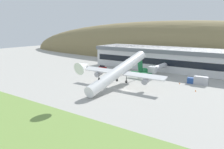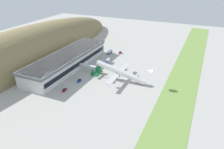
{
  "view_description": "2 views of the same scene",
  "coord_description": "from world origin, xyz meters",
  "px_view_note": "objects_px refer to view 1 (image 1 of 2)",
  "views": [
    {
      "loc": [
        40.05,
        -67.02,
        23.15
      ],
      "look_at": [
        -8.41,
        3.42,
        4.56
      ],
      "focal_mm": 35.0,
      "sensor_mm": 36.0,
      "label": 1
    },
    {
      "loc": [
        -134.78,
        -47.8,
        72.09
      ],
      "look_at": [
        -8.41,
        8.79,
        5.08
      ],
      "focal_mm": 35.0,
      "sensor_mm": 36.0,
      "label": 2
    }
  ],
  "objects_px": {
    "cargo_airplane": "(121,71)",
    "terminal_building": "(171,57)",
    "box_truck": "(198,80)",
    "traffic_cone_1": "(196,91)",
    "service_car_1": "(124,71)",
    "traffic_cone_0": "(180,83)",
    "jetway_0": "(158,68)",
    "service_car_2": "(102,67)"
  },
  "relations": [
    {
      "from": "jetway_0",
      "to": "box_truck",
      "type": "xyz_separation_m",
      "value": [
        20.24,
        -5.24,
        -2.45
      ]
    },
    {
      "from": "cargo_airplane",
      "to": "terminal_building",
      "type": "bearing_deg",
      "value": 85.17
    },
    {
      "from": "jetway_0",
      "to": "box_truck",
      "type": "relative_size",
      "value": 2.05
    },
    {
      "from": "service_car_1",
      "to": "traffic_cone_1",
      "type": "xyz_separation_m",
      "value": [
        40.57,
        -15.6,
        -0.38
      ]
    },
    {
      "from": "jetway_0",
      "to": "cargo_airplane",
      "type": "relative_size",
      "value": 0.36
    },
    {
      "from": "traffic_cone_0",
      "to": "jetway_0",
      "type": "bearing_deg",
      "value": 146.23
    },
    {
      "from": "terminal_building",
      "to": "traffic_cone_0",
      "type": "bearing_deg",
      "value": -63.77
    },
    {
      "from": "cargo_airplane",
      "to": "service_car_1",
      "type": "xyz_separation_m",
      "value": [
        -13.83,
        25.1,
        -5.46
      ]
    },
    {
      "from": "cargo_airplane",
      "to": "traffic_cone_1",
      "type": "bearing_deg",
      "value": 19.55
    },
    {
      "from": "service_car_2",
      "to": "traffic_cone_0",
      "type": "height_order",
      "value": "service_car_2"
    },
    {
      "from": "jetway_0",
      "to": "terminal_building",
      "type": "bearing_deg",
      "value": 91.93
    },
    {
      "from": "box_truck",
      "to": "traffic_cone_1",
      "type": "bearing_deg",
      "value": -80.69
    },
    {
      "from": "traffic_cone_0",
      "to": "service_car_1",
      "type": "bearing_deg",
      "value": 165.99
    },
    {
      "from": "terminal_building",
      "to": "cargo_airplane",
      "type": "height_order",
      "value": "cargo_airplane"
    },
    {
      "from": "cargo_airplane",
      "to": "traffic_cone_1",
      "type": "relative_size",
      "value": 81.23
    },
    {
      "from": "jetway_0",
      "to": "service_car_2",
      "type": "bearing_deg",
      "value": 179.09
    },
    {
      "from": "box_truck",
      "to": "traffic_cone_1",
      "type": "xyz_separation_m",
      "value": [
        1.9,
        -11.56,
        -1.27
      ]
    },
    {
      "from": "box_truck",
      "to": "traffic_cone_0",
      "type": "bearing_deg",
      "value": -147.94
    },
    {
      "from": "cargo_airplane",
      "to": "box_truck",
      "type": "relative_size",
      "value": 5.73
    },
    {
      "from": "terminal_building",
      "to": "jetway_0",
      "type": "height_order",
      "value": "terminal_building"
    },
    {
      "from": "service_car_1",
      "to": "service_car_2",
      "type": "bearing_deg",
      "value": 173.55
    },
    {
      "from": "jetway_0",
      "to": "box_truck",
      "type": "bearing_deg",
      "value": -14.52
    },
    {
      "from": "terminal_building",
      "to": "jetway_0",
      "type": "bearing_deg",
      "value": -88.07
    },
    {
      "from": "service_car_2",
      "to": "box_truck",
      "type": "relative_size",
      "value": 0.57
    },
    {
      "from": "jetway_0",
      "to": "traffic_cone_0",
      "type": "distance_m",
      "value": 17.05
    },
    {
      "from": "service_car_1",
      "to": "traffic_cone_1",
      "type": "bearing_deg",
      "value": -21.04
    },
    {
      "from": "terminal_building",
      "to": "traffic_cone_1",
      "type": "height_order",
      "value": "terminal_building"
    },
    {
      "from": "service_car_1",
      "to": "box_truck",
      "type": "relative_size",
      "value": 0.56
    },
    {
      "from": "cargo_airplane",
      "to": "traffic_cone_1",
      "type": "height_order",
      "value": "cargo_airplane"
    },
    {
      "from": "cargo_airplane",
      "to": "service_car_1",
      "type": "distance_m",
      "value": 29.17
    },
    {
      "from": "terminal_building",
      "to": "traffic_cone_1",
      "type": "relative_size",
      "value": 152.56
    },
    {
      "from": "cargo_airplane",
      "to": "service_car_2",
      "type": "xyz_separation_m",
      "value": [
        -29.2,
        26.84,
        -5.44
      ]
    },
    {
      "from": "box_truck",
      "to": "traffic_cone_0",
      "type": "relative_size",
      "value": 14.18
    },
    {
      "from": "terminal_building",
      "to": "service_car_2",
      "type": "relative_size",
      "value": 18.88
    },
    {
      "from": "jetway_0",
      "to": "traffic_cone_1",
      "type": "xyz_separation_m",
      "value": [
        22.14,
        -16.8,
        -3.71
      ]
    },
    {
      "from": "traffic_cone_0",
      "to": "cargo_airplane",
      "type": "bearing_deg",
      "value": -137.25
    },
    {
      "from": "cargo_airplane",
      "to": "service_car_2",
      "type": "height_order",
      "value": "cargo_airplane"
    },
    {
      "from": "service_car_2",
      "to": "traffic_cone_0",
      "type": "bearing_deg",
      "value": -11.61
    },
    {
      "from": "service_car_1",
      "to": "traffic_cone_1",
      "type": "relative_size",
      "value": 7.88
    },
    {
      "from": "cargo_airplane",
      "to": "traffic_cone_0",
      "type": "distance_m",
      "value": 25.78
    },
    {
      "from": "terminal_building",
      "to": "traffic_cone_1",
      "type": "distance_m",
      "value": 43.94
    },
    {
      "from": "terminal_building",
      "to": "service_car_1",
      "type": "relative_size",
      "value": 19.37
    }
  ]
}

